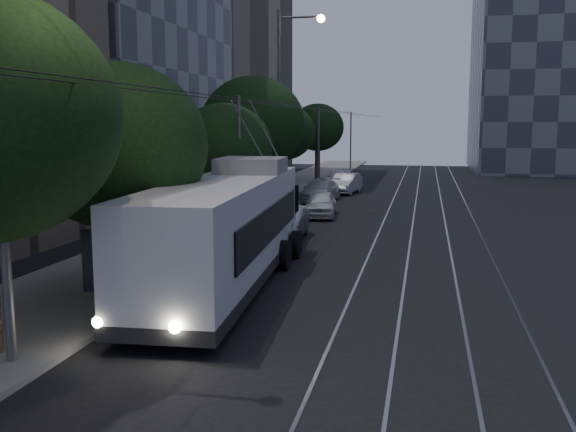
# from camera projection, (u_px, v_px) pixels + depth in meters

# --- Properties ---
(ground) EXTENTS (120.00, 120.00, 0.00)m
(ground) POSITION_uv_depth(u_px,v_px,m) (330.00, 318.00, 16.25)
(ground) COLOR black
(ground) RESTS_ON ground
(sidewalk) EXTENTS (5.00, 90.00, 0.15)m
(sidewalk) POSITION_uv_depth(u_px,v_px,m) (253.00, 207.00, 37.15)
(sidewalk) COLOR gray
(sidewalk) RESTS_ON ground
(tram_rails) EXTENTS (4.52, 90.00, 0.02)m
(tram_rails) POSITION_uv_depth(u_px,v_px,m) (429.00, 213.00, 35.08)
(tram_rails) COLOR gray
(tram_rails) RESTS_ON ground
(overhead_wires) EXTENTS (2.23, 90.00, 6.00)m
(overhead_wires) POSITION_uv_depth(u_px,v_px,m) (295.00, 148.00, 36.13)
(overhead_wires) COLOR black
(overhead_wires) RESTS_ON ground
(trolleybus) EXTENTS (3.39, 12.56, 5.63)m
(trolleybus) POSITION_uv_depth(u_px,v_px,m) (226.00, 230.00, 19.17)
(trolleybus) COLOR silver
(trolleybus) RESTS_ON ground
(pickup_silver) EXTENTS (3.38, 6.44, 1.73)m
(pickup_silver) POSITION_uv_depth(u_px,v_px,m) (269.00, 223.00, 26.15)
(pickup_silver) COLOR #B0B3B8
(pickup_silver) RESTS_ON ground
(car_white_a) EXTENTS (1.94, 4.10, 1.35)m
(car_white_a) POSITION_uv_depth(u_px,v_px,m) (320.00, 204.00, 33.70)
(car_white_a) COLOR silver
(car_white_a) RESTS_ON ground
(car_white_b) EXTENTS (2.38, 4.80, 1.34)m
(car_white_b) POSITION_uv_depth(u_px,v_px,m) (320.00, 191.00, 40.25)
(car_white_b) COLOR #B9B9BE
(car_white_b) RESTS_ON ground
(car_white_c) EXTENTS (2.00, 4.39, 1.40)m
(car_white_c) POSITION_uv_depth(u_px,v_px,m) (345.00, 183.00, 44.87)
(car_white_c) COLOR #ADADB2
(car_white_c) RESTS_ON ground
(car_white_d) EXTENTS (1.91, 4.12, 1.37)m
(car_white_d) POSITION_uv_depth(u_px,v_px,m) (338.00, 178.00, 49.13)
(car_white_d) COLOR white
(car_white_d) RESTS_ON ground
(tree_1) EXTENTS (5.32, 5.32, 6.65)m
(tree_1) POSITION_uv_depth(u_px,v_px,m) (116.00, 146.00, 18.44)
(tree_1) COLOR #2D2019
(tree_1) RESTS_ON ground
(tree_2) EXTENTS (4.31, 4.31, 5.77)m
(tree_2) POSITION_uv_depth(u_px,v_px,m) (224.00, 148.00, 28.29)
(tree_2) COLOR #2D2019
(tree_2) RESTS_ON ground
(tree_3) EXTENTS (5.65, 5.65, 7.42)m
(tree_3) POSITION_uv_depth(u_px,v_px,m) (253.00, 123.00, 34.83)
(tree_3) COLOR #2D2019
(tree_3) RESTS_ON ground
(tree_4) EXTENTS (3.89, 3.89, 6.08)m
(tree_4) POSITION_uv_depth(u_px,v_px,m) (284.00, 133.00, 40.20)
(tree_4) COLOR #2D2019
(tree_4) RESTS_ON ground
(tree_5) EXTENTS (4.31, 4.31, 6.47)m
(tree_5) POSITION_uv_depth(u_px,v_px,m) (318.00, 128.00, 52.50)
(tree_5) COLOR #2D2019
(tree_5) RESTS_ON ground
(streetlamp_near) EXTENTS (2.65, 0.44, 11.11)m
(streetlamp_near) POSITION_uv_depth(u_px,v_px,m) (11.00, 29.00, 11.91)
(streetlamp_near) COLOR #565659
(streetlamp_near) RESTS_ON ground
(streetlamp_far) EXTENTS (2.63, 0.44, 11.00)m
(streetlamp_far) POSITION_uv_depth(u_px,v_px,m) (287.00, 92.00, 35.35)
(streetlamp_far) COLOR #565659
(streetlamp_far) RESTS_ON ground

